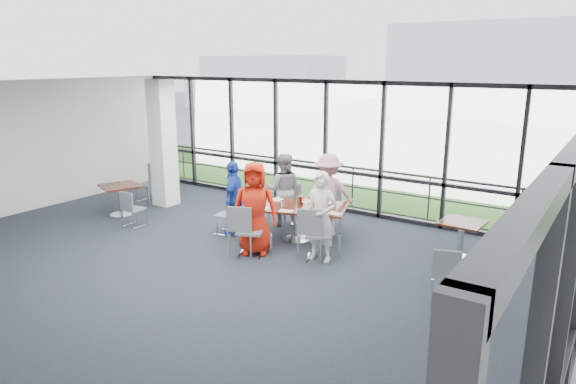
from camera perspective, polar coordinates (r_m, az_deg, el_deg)
The scene contains 39 objects.
floor at distance 9.35m, azimuth -11.59°, elevation -8.85°, with size 12.00×10.00×0.02m, color black.
ceiling at distance 8.62m, azimuth -12.68°, elevation 11.16°, with size 12.00×10.00×0.04m, color silver.
curtain_wall_back at distance 12.76m, azimuth 4.18°, elevation 5.18°, with size 12.00×0.10×3.20m, color white.
structural_column at distance 13.45m, azimuth -13.73°, elevation 5.28°, with size 0.50×0.50×3.20m, color white.
apron at distance 17.51m, azimuth 12.24°, elevation 2.01°, with size 80.00×70.00×0.02m, color gray.
grass_strip at distance 15.70m, azimuth 9.52°, elevation 0.84°, with size 80.00×5.00×0.01m, color #25521B.
hangar_aux at distance 41.74m, azimuth -1.71°, elevation 12.13°, with size 10.00×6.00×4.00m, color white.
guard_rail at distance 13.49m, azimuth 5.36°, elevation 0.89°, with size 0.06×0.06×12.00m, color #2D2D33.
main_table at distance 10.56m, azimuth 0.91°, elevation -2.11°, with size 2.30×1.73×0.75m.
side_table_left at distance 12.93m, azimuth -18.16°, elevation 0.22°, with size 1.08×1.08×0.75m.
side_table_right at distance 10.07m, azimuth 18.74°, elevation -3.87°, with size 0.78×0.78×0.75m.
diner_near_left at distance 9.82m, azimuth -3.71°, elevation -1.81°, with size 0.88×0.57×1.80m, color #B91B0B.
diner_near_right at distance 9.47m, azimuth 3.70°, elevation -2.77°, with size 0.62×0.45×1.69m, color silver.
diner_far_left at distance 11.51m, azimuth -0.51°, elevation 0.26°, with size 0.80×0.50×1.65m, color gray.
diner_far_right at distance 11.15m, azimuth 4.51°, elevation -0.09°, with size 1.11×0.57×1.71m, color #CB808F.
diner_end at distance 10.95m, azimuth -6.02°, elevation -0.68°, with size 0.94×0.51×1.60m, color #1B3CAB.
chair_main_nl at distance 9.80m, azimuth -4.22°, elevation -4.39°, with size 0.48×0.48×0.97m, color slate, non-canonical shape.
chair_main_nr at distance 9.59m, azimuth 3.48°, elevation -4.75°, with size 0.48×0.48×0.99m, color slate, non-canonical shape.
chair_main_fl at distance 11.75m, azimuth -0.37°, elevation -1.39°, with size 0.43×0.43×0.88m, color slate, non-canonical shape.
chair_main_fr at distance 11.48m, azimuth 4.14°, elevation -1.87°, with size 0.42×0.42×0.86m, color slate, non-canonical shape.
chair_main_end at distance 11.10m, azimuth -6.90°, elevation -2.56°, with size 0.41×0.41×0.84m, color slate, non-canonical shape.
chair_spare_la at distance 12.03m, azimuth -16.74°, elevation -1.83°, with size 0.39×0.39×0.80m, color slate, non-canonical shape.
chair_spare_lb at distance 14.03m, azimuth -15.20°, elevation 0.86°, with size 0.46×0.46×0.95m, color slate, non-canonical shape.
chair_spare_r at distance 8.30m, azimuth 17.92°, elevation -8.95°, with size 0.43×0.43×0.89m, color slate, non-canonical shape.
plate_nl at distance 10.30m, azimuth -2.82°, elevation -1.85°, with size 0.25×0.25×0.01m, color white.
plate_nr at distance 10.12m, azimuth 3.93°, elevation -2.16°, with size 0.26×0.26×0.01m, color white.
plate_fl at distance 10.94m, azimuth -1.13°, elevation -0.87°, with size 0.25×0.25×0.01m, color white.
plate_fr at distance 10.77m, azimuth 4.23°, elevation -1.15°, with size 0.27×0.27×0.01m, color white.
plate_end at distance 10.82m, azimuth -3.70°, elevation -1.06°, with size 0.26×0.26×0.01m, color white.
tumbler_a at distance 10.35m, azimuth -0.62°, elevation -1.35°, with size 0.08×0.08×0.15m, color white.
tumbler_b at distance 10.27m, azimuth 2.47°, elevation -1.52°, with size 0.07×0.07×0.14m, color white.
tumbler_c at distance 10.73m, azimuth 1.44°, elevation -0.80°, with size 0.07×0.07×0.14m, color white.
tumbler_d at distance 10.61m, azimuth -3.09°, elevation -1.04°, with size 0.06×0.06×0.13m, color white.
menu_a at distance 10.14m, azimuth -0.23°, elevation -2.12°, with size 0.29×0.20×0.00m, color beige.
menu_b at distance 10.03m, azimuth 5.18°, elevation -2.37°, with size 0.28×0.20×0.00m, color beige.
menu_c at distance 10.83m, azimuth 2.26°, elevation -1.06°, with size 0.33×0.23×0.00m, color beige.
condiment_caddy at distance 10.60m, azimuth 1.39°, elevation -1.29°, with size 0.10×0.07×0.04m, color black.
ketchup_bottle at distance 10.55m, azimuth 1.42°, elevation -0.98°, with size 0.06×0.06×0.18m, color #9F0007.
green_bottle at distance 10.49m, azimuth 1.14°, elevation -1.01°, with size 0.05×0.05×0.20m, color #14691C.
Camera 1 is at (6.23, -5.95, 3.63)m, focal length 32.00 mm.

